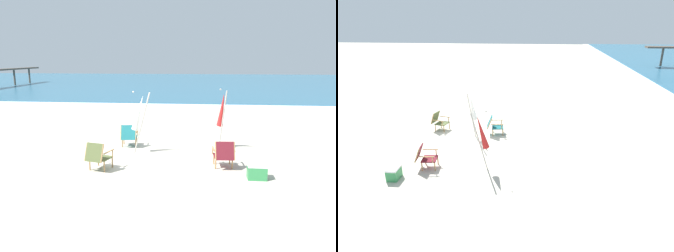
% 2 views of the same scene
% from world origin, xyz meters
% --- Properties ---
extents(ground_plane, '(80.00, 80.00, 0.00)m').
position_xyz_m(ground_plane, '(0.00, 0.00, 0.00)').
color(ground_plane, beige).
extents(beach_chair_back_right, '(0.65, 0.77, 0.81)m').
position_xyz_m(beach_chair_back_right, '(-0.58, 0.94, 0.43)').
color(beach_chair_back_right, '#196066').
rests_on(beach_chair_back_right, ground).
extents(beach_chair_front_left, '(0.64, 0.74, 0.81)m').
position_xyz_m(beach_chair_front_left, '(2.59, -1.02, 0.43)').
color(beach_chair_front_left, maroon).
rests_on(beach_chair_front_left, ground).
extents(beach_chair_mid_center, '(0.73, 0.80, 0.82)m').
position_xyz_m(beach_chair_mid_center, '(-0.89, -1.57, 0.43)').
color(beach_chair_mid_center, '#515B33').
rests_on(beach_chair_mid_center, ground).
extents(umbrella_furled_white, '(0.68, 0.36, 2.05)m').
position_xyz_m(umbrella_furled_white, '(-0.05, 0.13, 1.34)').
color(umbrella_furled_white, '#B7B2A8').
rests_on(umbrella_furled_white, ground).
extents(umbrella_furled_red, '(0.38, 0.60, 2.08)m').
position_xyz_m(umbrella_furled_red, '(2.61, 0.94, 1.36)').
color(umbrella_furled_red, '#B7B2A8').
rests_on(umbrella_furled_red, ground).
extents(cooler_box, '(0.49, 0.35, 0.40)m').
position_xyz_m(cooler_box, '(3.39, -1.77, 0.20)').
color(cooler_box, '#338C4C').
rests_on(cooler_box, ground).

